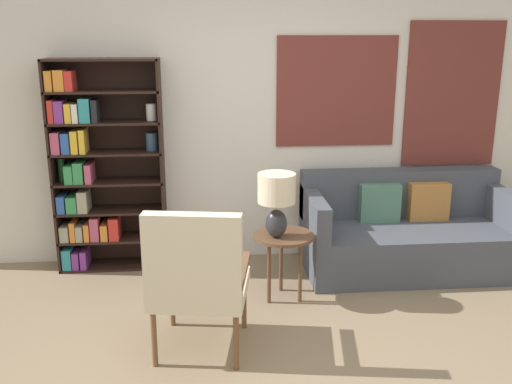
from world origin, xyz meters
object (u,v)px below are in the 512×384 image
(bookshelf, at_px, (97,170))
(armchair, at_px, (197,274))
(couch, at_px, (406,234))
(side_table, at_px, (284,242))
(table_lamp, at_px, (276,197))

(bookshelf, relative_size, armchair, 1.81)
(bookshelf, relative_size, couch, 1.01)
(couch, bearing_deg, side_table, -155.77)
(bookshelf, distance_m, armchair, 1.83)
(side_table, relative_size, table_lamp, 1.08)
(couch, relative_size, table_lamp, 3.65)
(bookshelf, height_order, side_table, bookshelf)
(armchair, relative_size, side_table, 1.89)
(couch, xyz_separation_m, table_lamp, (-1.24, -0.58, 0.54))
(bookshelf, bearing_deg, table_lamp, -29.74)
(armchair, height_order, side_table, armchair)
(table_lamp, bearing_deg, couch, 24.95)
(side_table, bearing_deg, bookshelf, 152.78)
(bookshelf, xyz_separation_m, armchair, (0.87, -1.57, -0.32))
(couch, xyz_separation_m, side_table, (-1.17, -0.53, 0.15))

